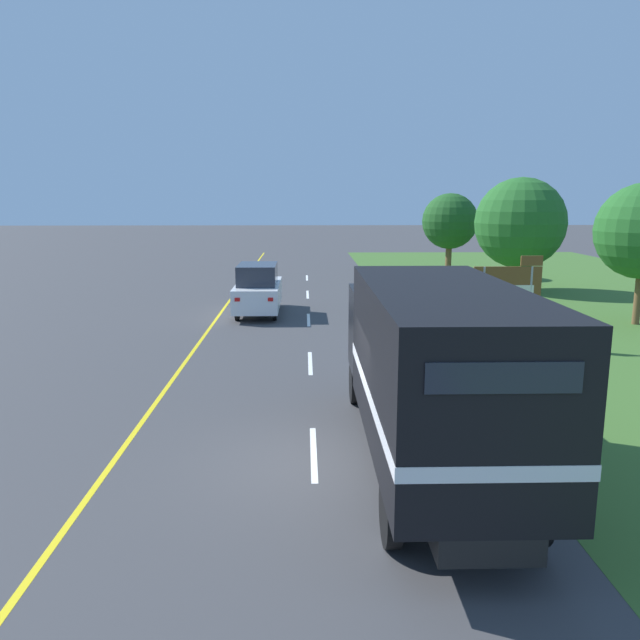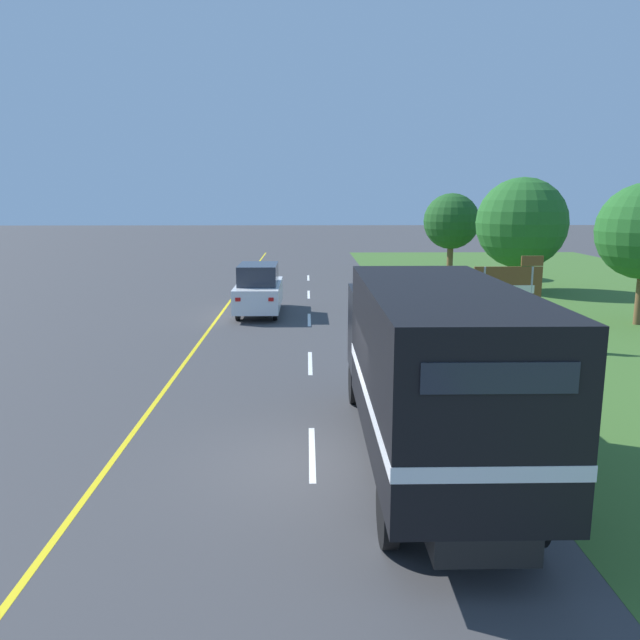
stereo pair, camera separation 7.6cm
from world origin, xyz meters
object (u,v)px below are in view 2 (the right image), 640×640
Objects in this scene: delineator_post at (578,473)px; roadside_tree_far at (451,221)px; roadside_tree_mid at (522,223)px; lead_car_white at (259,289)px; highway_sign at (509,291)px; horse_trailer_truck at (429,365)px.

roadside_tree_far is at bearing 81.10° from delineator_post.
roadside_tree_far is (-2.14, 6.38, -0.16)m from roadside_tree_mid.
lead_car_white is 17.74m from delineator_post.
highway_sign is 18.92m from roadside_tree_far.
roadside_tree_mid is 6.12× the size of delineator_post.
highway_sign reaches higher than lead_car_white.
delineator_post is at bearing -101.76° from highway_sign.
lead_car_white is at bearing -130.66° from roadside_tree_far.
lead_car_white is at bearing -154.33° from roadside_tree_mid.
roadside_tree_far is at bearing 108.55° from roadside_tree_mid.
lead_car_white is 0.91× the size of roadside_tree_far.
lead_car_white is 10.45m from highway_sign.
delineator_post is (-6.72, -22.83, -3.00)m from roadside_tree_mid.
horse_trailer_truck is at bearing -74.88° from lead_car_white.
horse_trailer_truck is at bearing -112.43° from roadside_tree_mid.
roadside_tree_mid reaches higher than highway_sign.
horse_trailer_truck is at bearing -115.33° from highway_sign.
lead_car_white is at bearing 105.12° from horse_trailer_truck.
roadside_tree_mid is at bearing 67.57° from horse_trailer_truck.
roadside_tree_far is (6.72, 27.87, 1.43)m from horse_trailer_truck.
roadside_tree_mid reaches higher than roadside_tree_far.
horse_trailer_truck is 1.64× the size of roadside_tree_far.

